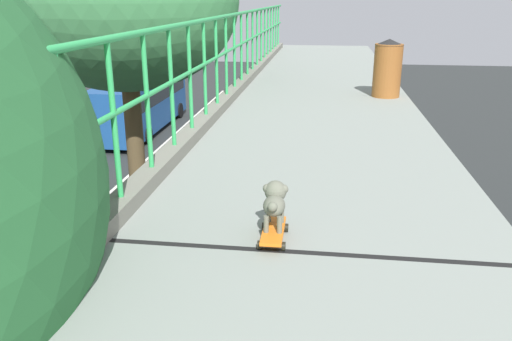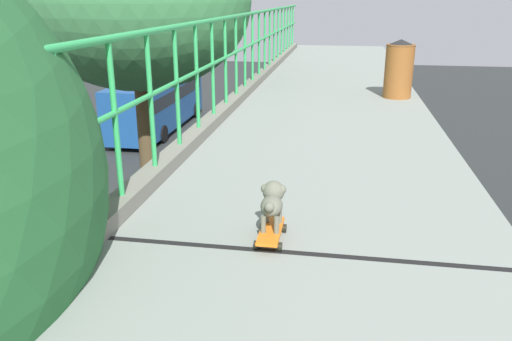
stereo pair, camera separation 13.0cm
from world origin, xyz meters
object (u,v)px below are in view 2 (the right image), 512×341
(litter_bin, at_px, (399,68))
(small_dog, at_px, (272,200))
(car_green_sixth, at_px, (16,217))
(city_bus, at_px, (157,100))
(car_blue_fifth, at_px, (86,268))
(toy_skateboard, at_px, (271,232))

(litter_bin, bearing_deg, small_dog, -103.59)
(car_green_sixth, bearing_deg, city_bus, 91.18)
(small_dog, bearing_deg, city_bus, 112.24)
(car_blue_fifth, height_order, car_green_sixth, car_green_sixth)
(toy_skateboard, bearing_deg, small_dog, 90.29)
(city_bus, height_order, litter_bin, litter_bin)
(car_green_sixth, bearing_deg, toy_skateboard, -47.16)
(car_green_sixth, height_order, litter_bin, litter_bin)
(toy_skateboard, bearing_deg, litter_bin, 76.58)
(city_bus, distance_m, litter_bin, 23.41)
(car_blue_fifth, xyz_separation_m, litter_bin, (7.46, -2.52, 5.82))
(car_green_sixth, height_order, small_dog, small_dog)
(toy_skateboard, relative_size, small_dog, 1.26)
(city_bus, bearing_deg, car_blue_fifth, -76.35)
(city_bus, distance_m, toy_skateboard, 27.66)
(city_bus, bearing_deg, car_green_sixth, -88.82)
(car_green_sixth, height_order, city_bus, city_bus)
(litter_bin, bearing_deg, city_bus, 120.52)
(toy_skateboard, distance_m, litter_bin, 5.72)
(car_green_sixth, distance_m, small_dog, 15.72)
(car_green_sixth, xyz_separation_m, small_dog, (10.02, -10.74, 5.60))
(toy_skateboard, bearing_deg, city_bus, 112.19)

